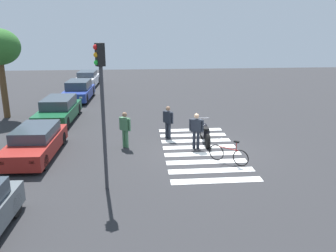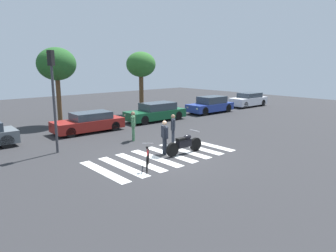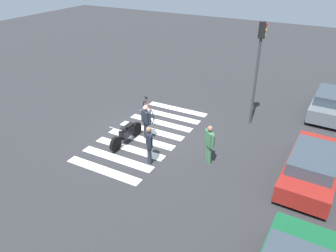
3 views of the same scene
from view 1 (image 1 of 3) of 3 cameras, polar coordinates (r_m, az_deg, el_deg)
The scene contains 12 objects.
ground_plane at distance 15.59m, azimuth 5.41°, elevation -3.99°, with size 60.00×60.00×0.00m, color #2B2B2D.
police_motorcycle at distance 16.47m, azimuth 6.06°, elevation -1.19°, with size 2.18×0.62×1.05m.
leaning_bicycle at distance 14.22m, azimuth 9.88°, elevation -4.58°, with size 1.18×1.35×1.00m.
officer_on_foot at distance 15.51m, azimuth 4.65°, elevation -0.49°, with size 0.36×0.61×1.63m.
officer_by_motorcycle at distance 16.88m, azimuth 0.01°, elevation 0.92°, with size 0.51×0.47×1.62m.
pedestrian_bystander at distance 15.74m, azimuth -7.05°, elevation -0.26°, with size 0.47×0.52×1.65m.
crosswalk_stripes at distance 15.59m, azimuth 5.41°, elevation -3.98°, with size 6.75×3.33×0.01m.
car_maroon_wagon at distance 15.72m, azimuth -20.87°, elevation -2.52°, with size 4.41×1.86×1.24m.
car_green_compact at distance 21.05m, azimuth -17.47°, elevation 2.50°, with size 4.73×1.94×1.35m.
car_blue_hatchback at distance 26.78m, azimuth -14.41°, elevation 5.62°, with size 4.42×1.91×1.43m.
car_white_van at distance 32.66m, azimuth -13.07°, elevation 7.49°, with size 4.28×1.84×1.36m.
traffic_light_pole at distance 11.22m, azimuth -10.79°, elevation 4.83°, with size 0.33×0.36×4.84m.
Camera 1 is at (-14.38, 2.75, 5.35)m, focal length 37.23 mm.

